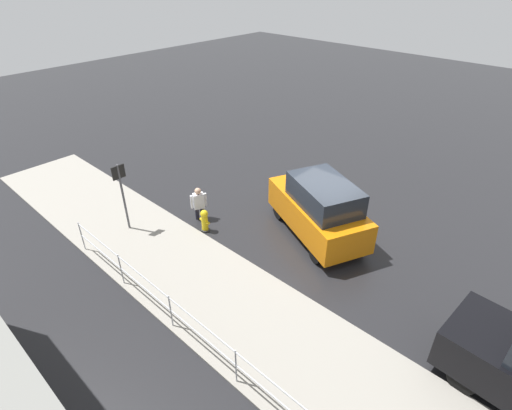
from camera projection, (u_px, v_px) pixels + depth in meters
The scene contains 7 objects.
ground_plane at pixel (319, 234), 13.25m from camera, with size 60.00×60.00×0.00m, color black.
kerb_strip at pixel (227, 302), 10.63m from camera, with size 24.00×3.20×0.04m, color gray.
moving_hatchback at pixel (319, 208), 12.72m from camera, with size 4.25×3.16×2.06m.
fire_hydrant at pixel (205, 221), 13.24m from camera, with size 0.42×0.31×0.80m.
pedestrian at pixel (199, 202), 13.71m from camera, with size 0.38×0.52×1.22m.
metal_railing at pixel (170, 306), 9.57m from camera, with size 9.03×0.04×1.05m.
sign_post at pixel (122, 188), 12.71m from camera, with size 0.07×0.44×2.40m.
Camera 1 is at (-5.78, 9.28, 7.84)m, focal length 28.00 mm.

